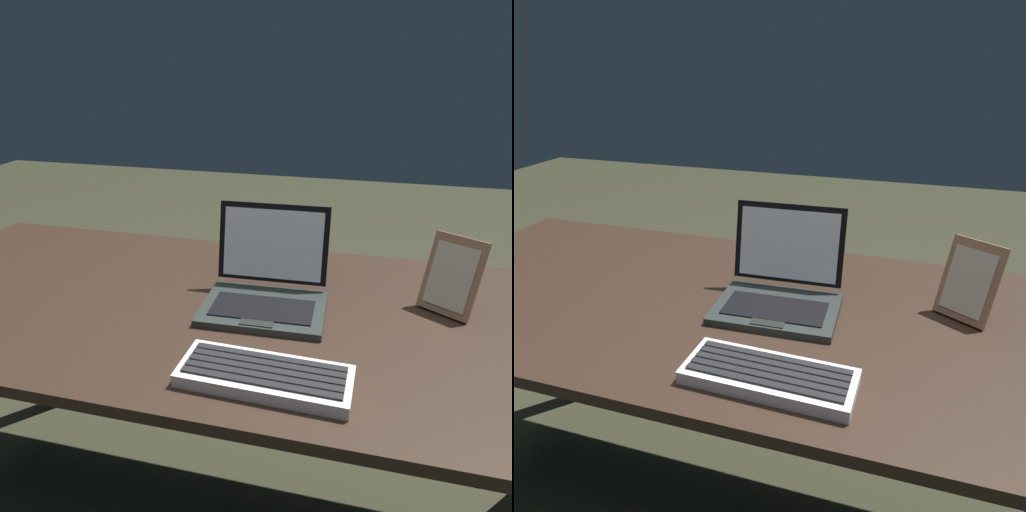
{
  "view_description": "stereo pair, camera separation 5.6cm",
  "coord_description": "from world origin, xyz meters",
  "views": [
    {
      "loc": [
        0.26,
        -0.89,
        1.24
      ],
      "look_at": [
        0.03,
        0.02,
        0.83
      ],
      "focal_mm": 32.93,
      "sensor_mm": 36.0,
      "label": 1
    },
    {
      "loc": [
        0.31,
        -0.88,
        1.24
      ],
      "look_at": [
        0.03,
        0.02,
        0.83
      ],
      "focal_mm": 32.93,
      "sensor_mm": 36.0,
      "label": 2
    }
  ],
  "objects": [
    {
      "name": "desk",
      "position": [
        0.0,
        0.0,
        0.61
      ],
      "size": [
        1.77,
        0.73,
        0.71
      ],
      "color": "black",
      "rests_on": "ground"
    },
    {
      "name": "external_keyboard",
      "position": [
        0.11,
        -0.25,
        0.72
      ],
      "size": [
        0.31,
        0.12,
        0.03
      ],
      "color": "silver",
      "rests_on": "desk"
    },
    {
      "name": "laptop_front",
      "position": [
        0.05,
        0.02,
        0.75
      ],
      "size": [
        0.28,
        0.24,
        0.21
      ],
      "color": "#262C2A",
      "rests_on": "desk"
    },
    {
      "name": "photo_frame",
      "position": [
        0.45,
        0.09,
        0.79
      ],
      "size": [
        0.13,
        0.11,
        0.17
      ],
      "color": "#96684A",
      "rests_on": "desk"
    }
  ]
}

